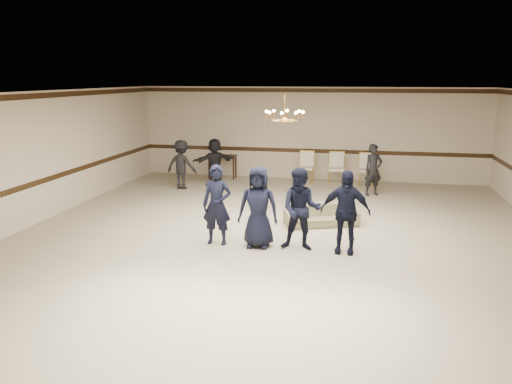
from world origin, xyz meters
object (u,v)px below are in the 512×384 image
(adult_left, at_px, (182,165))
(banquet_chair_mid, at_px, (336,169))
(banquet_chair_left, at_px, (306,168))
(boy_b, at_px, (258,207))
(boy_c, at_px, (301,209))
(banquet_chair_right, at_px, (367,170))
(chandelier, at_px, (285,106))
(settee, at_px, (321,215))
(adult_right, at_px, (373,170))
(adult_mid, at_px, (215,162))
(console_table, at_px, (223,167))
(boy_a, at_px, (217,205))
(boy_d, at_px, (345,212))

(adult_left, relative_size, banquet_chair_mid, 1.49)
(banquet_chair_left, height_order, banquet_chair_mid, same)
(boy_b, distance_m, banquet_chair_left, 6.76)
(banquet_chair_left, xyz_separation_m, banquet_chair_mid, (1.00, 0.00, 0.00))
(boy_c, height_order, banquet_chair_right, boy_c)
(chandelier, height_order, banquet_chair_mid, chandelier)
(chandelier, height_order, settee, chandelier)
(banquet_chair_left, distance_m, banquet_chair_mid, 1.00)
(adult_right, xyz_separation_m, banquet_chair_left, (-2.17, 1.42, -0.26))
(boy_b, bearing_deg, banquet_chair_mid, 78.20)
(adult_mid, xyz_separation_m, banquet_chair_mid, (3.93, 1.02, -0.26))
(boy_c, bearing_deg, banquet_chair_mid, 86.65)
(chandelier, xyz_separation_m, adult_left, (-3.84, 3.53, -2.09))
(boy_b, relative_size, adult_left, 1.10)
(chandelier, relative_size, settee, 0.53)
(adult_right, bearing_deg, chandelier, -147.92)
(console_table, bearing_deg, adult_left, -116.05)
(adult_mid, xyz_separation_m, banquet_chair_left, (2.93, 1.02, -0.26))
(boy_b, relative_size, banquet_chair_mid, 1.63)
(adult_right, bearing_deg, settee, -138.80)
(chandelier, xyz_separation_m, banquet_chair_mid, (0.99, 5.25, -2.35))
(boy_a, height_order, adult_left, boy_a)
(boy_c, height_order, banquet_chair_mid, boy_c)
(chandelier, bearing_deg, adult_mid, 124.76)
(adult_left, xyz_separation_m, console_table, (0.83, 1.92, -0.37))
(boy_c, xyz_separation_m, banquet_chair_mid, (0.40, 6.74, -0.33))
(boy_b, relative_size, banquet_chair_left, 1.63)
(boy_a, bearing_deg, adult_mid, 107.22)
(adult_mid, bearing_deg, adult_left, 0.29)
(boy_d, distance_m, banquet_chair_left, 6.91)
(boy_a, distance_m, banquet_chair_right, 7.47)
(boy_d, bearing_deg, boy_c, -176.20)
(chandelier, bearing_deg, boy_b, -101.78)
(settee, bearing_deg, console_table, 106.76)
(adult_right, bearing_deg, adult_left, 154.39)
(banquet_chair_right, height_order, console_table, banquet_chair_right)
(boy_d, bearing_deg, adult_mid, 131.51)
(boy_a, bearing_deg, banquet_chair_left, 80.34)
(boy_a, xyz_separation_m, banquet_chair_right, (3.20, 6.74, -0.33))
(boy_a, relative_size, adult_mid, 1.10)
(adult_left, bearing_deg, console_table, -106.17)
(chandelier, height_order, adult_right, chandelier)
(boy_d, relative_size, adult_mid, 1.10)
(boy_d, xyz_separation_m, settee, (-0.61, 1.86, -0.61))
(settee, xyz_separation_m, banquet_chair_left, (-0.89, 4.88, 0.27))
(boy_c, xyz_separation_m, settee, (0.29, 1.86, -0.61))
(boy_b, height_order, boy_c, same)
(adult_left, distance_m, adult_right, 6.01)
(boy_a, distance_m, adult_right, 6.30)
(boy_d, bearing_deg, boy_a, -176.20)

